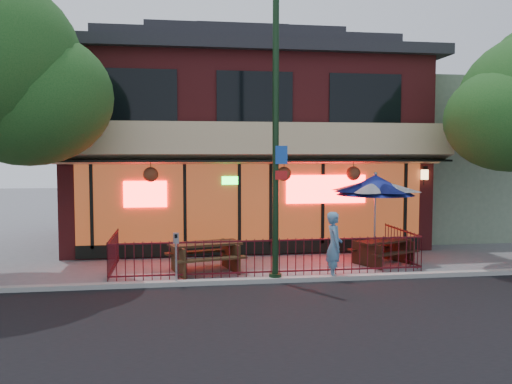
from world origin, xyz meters
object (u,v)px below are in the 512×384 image
picnic_table_left (205,253)px  pedestrian (334,245)px  picnic_table_right (383,248)px  street_light (276,157)px  patio_umbrella (375,185)px  parking_meter_near (176,250)px

picnic_table_left → pedestrian: pedestrian is taller
picnic_table_left → picnic_table_right: (5.23, 0.35, -0.07)m
street_light → picnic_table_right: (3.52, 1.68, -2.68)m
picnic_table_left → pedestrian: 3.51m
picnic_table_left → pedestrian: bearing=-21.5°
patio_umbrella → pedestrian: size_ratio=1.54×
picnic_table_left → patio_umbrella: bearing=11.0°
street_light → picnic_table_left: bearing=142.0°
street_light → patio_umbrella: 4.30m
pedestrian → parking_meter_near: 4.03m
street_light → pedestrian: street_light is taller
street_light → picnic_table_left: street_light is taller
street_light → parking_meter_near: (-2.48, -0.08, -2.26)m
picnic_table_right → pedestrian: pedestrian is taller
picnic_table_left → patio_umbrella: 5.59m
street_light → parking_meter_near: bearing=-178.2°
patio_umbrella → street_light: bearing=-146.2°
patio_umbrella → pedestrian: bearing=-130.5°
patio_umbrella → pedestrian: 3.33m
patio_umbrella → pedestrian: (-1.96, -2.29, -1.42)m
street_light → picnic_table_left: size_ratio=3.16×
street_light → parking_meter_near: street_light is taller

